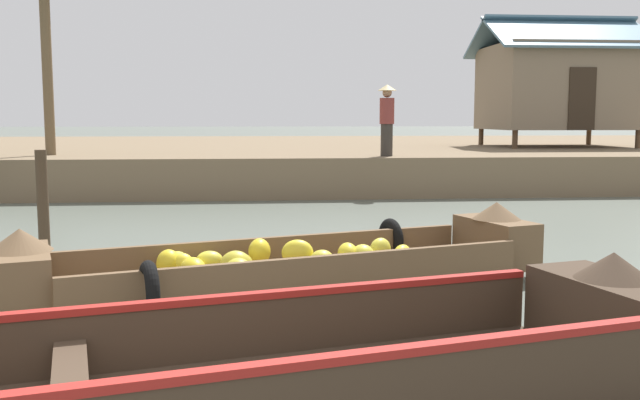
% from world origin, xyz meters
% --- Properties ---
extents(ground_plane, '(300.00, 300.00, 0.00)m').
position_xyz_m(ground_plane, '(0.00, 10.00, 0.00)').
color(ground_plane, '#596056').
extents(riverbank_strip, '(160.00, 20.00, 0.93)m').
position_xyz_m(riverbank_strip, '(0.00, 22.18, 0.47)').
color(riverbank_strip, '#756047').
rests_on(riverbank_strip, ground).
extents(banana_boat, '(5.66, 2.84, 0.84)m').
position_xyz_m(banana_boat, '(0.94, 3.82, 0.28)').
color(banana_boat, brown).
rests_on(banana_boat, ground).
extents(viewer_boat, '(6.17, 2.73, 0.83)m').
position_xyz_m(viewer_boat, '(0.59, 0.88, 0.26)').
color(viewer_boat, '#3D2D21').
rests_on(viewer_boat, ground).
extents(stilt_house_mid_left, '(4.85, 3.99, 4.02)m').
position_xyz_m(stilt_house_mid_left, '(10.00, 18.16, 2.84)').
color(stilt_house_mid_left, '#4C3826').
rests_on(stilt_house_mid_left, riverbank_strip).
extents(vendor_person, '(0.44, 0.44, 1.66)m').
position_xyz_m(vendor_person, '(3.67, 12.97, 1.86)').
color(vendor_person, '#332D28').
rests_on(vendor_person, riverbank_strip).
extents(mooring_post, '(0.14, 0.14, 1.42)m').
position_xyz_m(mooring_post, '(-2.02, 5.69, 0.71)').
color(mooring_post, '#423323').
rests_on(mooring_post, ground).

